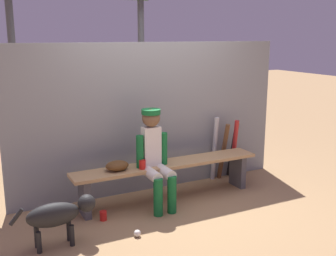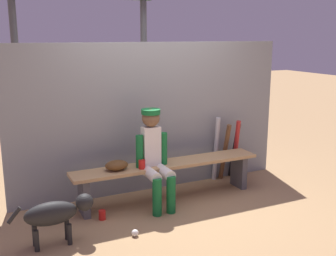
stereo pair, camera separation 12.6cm
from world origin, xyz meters
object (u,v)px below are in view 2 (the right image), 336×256
(player_seated, at_px, (155,154))
(bat_aluminum_black, at_px, (234,150))
(dog, at_px, (57,213))
(baseball, at_px, (135,233))
(bat_aluminum_red, at_px, (236,150))
(cup_on_bench, at_px, (142,164))
(dugout_bench, at_px, (168,171))
(baseball_glove, at_px, (117,165))
(scoreboard, at_px, (86,1))
(cup_on_ground, at_px, (102,215))
(bat_wood_dark, at_px, (225,152))
(bat_aluminum_silver, at_px, (216,149))

(player_seated, relative_size, bat_aluminum_black, 1.42)
(player_seated, height_order, dog, player_seated)
(baseball, xyz_separation_m, dog, (-0.76, 0.18, 0.30))
(bat_aluminum_red, distance_m, dog, 2.85)
(player_seated, relative_size, bat_aluminum_red, 1.36)
(bat_aluminum_red, height_order, bat_aluminum_black, bat_aluminum_red)
(baseball, relative_size, cup_on_bench, 0.67)
(dugout_bench, distance_m, baseball_glove, 0.70)
(player_seated, distance_m, dog, 1.39)
(cup_on_bench, height_order, scoreboard, scoreboard)
(cup_on_ground, distance_m, dog, 0.72)
(player_seated, relative_size, cup_on_ground, 10.91)
(bat_aluminum_black, height_order, scoreboard, scoreboard)
(bat_aluminum_red, relative_size, bat_aluminum_black, 1.04)
(dugout_bench, xyz_separation_m, dog, (-1.50, -0.57, -0.05))
(player_seated, xyz_separation_m, bat_wood_dark, (1.26, 0.40, -0.23))
(bat_wood_dark, xyz_separation_m, cup_on_ground, (-1.97, -0.50, -0.37))
(cup_on_ground, bearing_deg, cup_on_bench, 13.97)
(baseball_glove, height_order, bat_aluminum_silver, bat_aluminum_silver)
(bat_aluminum_black, bearing_deg, dog, -161.55)
(dugout_bench, bearing_deg, scoreboard, 109.06)
(baseball_glove, bearing_deg, bat_wood_dark, 9.42)
(dugout_bench, bearing_deg, cup_on_bench, -168.57)
(cup_on_bench, bearing_deg, baseball, -117.76)
(scoreboard, relative_size, dog, 4.25)
(dugout_bench, bearing_deg, dog, -159.08)
(player_seated, xyz_separation_m, scoreboard, (-0.32, 1.71, 1.88))
(bat_aluminum_red, bearing_deg, bat_aluminum_silver, 165.46)
(cup_on_ground, bearing_deg, bat_aluminum_silver, 16.99)
(cup_on_ground, bearing_deg, baseball, -69.90)
(baseball_glove, height_order, cup_on_ground, baseball_glove)
(bat_wood_dark, relative_size, bat_aluminum_red, 0.98)
(dugout_bench, xyz_separation_m, scoreboard, (-0.55, 1.59, 2.16))
(bat_wood_dark, distance_m, scoreboard, 2.95)
(player_seated, bearing_deg, scoreboard, 100.63)
(bat_aluminum_silver, distance_m, cup_on_ground, 1.99)
(bat_wood_dark, relative_size, cup_on_ground, 7.86)
(bat_aluminum_silver, relative_size, cup_on_ground, 8.50)
(baseball_glove, bearing_deg, cup_on_ground, -140.19)
(bat_wood_dark, bearing_deg, cup_on_ground, -165.78)
(bat_aluminum_red, relative_size, cup_on_ground, 8.03)
(player_seated, height_order, cup_on_bench, player_seated)
(baseball_glove, distance_m, bat_aluminum_red, 1.92)
(baseball, bearing_deg, dog, 166.69)
(bat_aluminum_black, distance_m, baseball, 2.29)
(player_seated, distance_m, cup_on_bench, 0.19)
(baseball, xyz_separation_m, cup_on_ground, (-0.20, 0.54, 0.02))
(player_seated, relative_size, baseball_glove, 4.29)
(baseball_glove, xyz_separation_m, bat_aluminum_black, (1.91, 0.34, -0.13))
(player_seated, distance_m, bat_wood_dark, 1.34)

